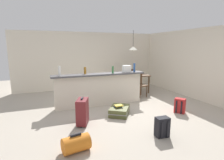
# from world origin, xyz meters

# --- Properties ---
(ground_plane) EXTENTS (13.00, 13.00, 0.05)m
(ground_plane) POSITION_xyz_m (0.00, 0.00, -0.03)
(ground_plane) COLOR #ADA393
(wall_back) EXTENTS (6.60, 0.10, 2.50)m
(wall_back) POSITION_xyz_m (0.00, 3.05, 1.25)
(wall_back) COLOR silver
(wall_back) RESTS_ON ground_plane
(wall_right) EXTENTS (0.10, 6.00, 2.50)m
(wall_right) POSITION_xyz_m (3.05, 0.30, 1.25)
(wall_right) COLOR silver
(wall_right) RESTS_ON ground_plane
(partition_half_wall) EXTENTS (2.80, 0.20, 0.98)m
(partition_half_wall) POSITION_xyz_m (-0.42, 0.43, 0.49)
(partition_half_wall) COLOR silver
(partition_half_wall) RESTS_ON ground_plane
(bar_countertop) EXTENTS (2.96, 0.40, 0.05)m
(bar_countertop) POSITION_xyz_m (-0.42, 0.43, 1.01)
(bar_countertop) COLOR #4C4C51
(bar_countertop) RESTS_ON partition_half_wall
(bottle_white) EXTENTS (0.07, 0.07, 0.28)m
(bottle_white) POSITION_xyz_m (-1.64, 0.41, 1.18)
(bottle_white) COLOR silver
(bottle_white) RESTS_ON bar_countertop
(bottle_amber) EXTENTS (0.07, 0.07, 0.21)m
(bottle_amber) POSITION_xyz_m (-0.87, 0.51, 1.14)
(bottle_amber) COLOR #9E661E
(bottle_amber) RESTS_ON bar_countertop
(bottle_green) EXTENTS (0.06, 0.06, 0.22)m
(bottle_green) POSITION_xyz_m (-0.01, 0.34, 1.15)
(bottle_green) COLOR #2D6B38
(bottle_green) RESTS_ON bar_countertop
(bottle_blue) EXTENTS (0.07, 0.07, 0.29)m
(bottle_blue) POSITION_xyz_m (0.80, 0.43, 1.18)
(bottle_blue) COLOR #284C89
(bottle_blue) RESTS_ON bar_countertop
(grocery_bag) EXTENTS (0.26, 0.18, 0.22)m
(grocery_bag) POSITION_xyz_m (0.53, 0.46, 1.14)
(grocery_bag) COLOR silver
(grocery_bag) RESTS_ON bar_countertop
(dining_table) EXTENTS (1.10, 0.80, 0.74)m
(dining_table) POSITION_xyz_m (1.40, 1.54, 0.65)
(dining_table) COLOR #4C331E
(dining_table) RESTS_ON ground_plane
(dining_chair_near_partition) EXTENTS (0.47, 0.47, 0.93)m
(dining_chair_near_partition) POSITION_xyz_m (1.31, 0.94, 0.52)
(dining_chair_near_partition) COLOR #4C331E
(dining_chair_near_partition) RESTS_ON ground_plane
(dining_chair_far_side) EXTENTS (0.48, 0.48, 0.93)m
(dining_chair_far_side) POSITION_xyz_m (1.39, 2.04, 0.52)
(dining_chair_far_side) COLOR #4C331E
(dining_chair_far_side) RESTS_ON ground_plane
(pendant_lamp) EXTENTS (0.34, 0.34, 0.81)m
(pendant_lamp) POSITION_xyz_m (1.33, 1.55, 1.81)
(pendant_lamp) COLOR black
(suitcase_flat_olive) EXTENTS (0.79, 0.87, 0.22)m
(suitcase_flat_olive) POSITION_xyz_m (-0.16, -0.55, 0.11)
(suitcase_flat_olive) COLOR #51562D
(suitcase_flat_olive) RESTS_ON ground_plane
(backpack_black) EXTENTS (0.29, 0.26, 0.42)m
(backpack_black) POSITION_xyz_m (0.17, -2.02, 0.20)
(backpack_black) COLOR black
(backpack_black) RESTS_ON ground_plane
(duffel_bag_orange) EXTENTS (0.53, 0.38, 0.34)m
(duffel_bag_orange) POSITION_xyz_m (-1.61, -1.95, 0.15)
(duffel_bag_orange) COLOR orange
(duffel_bag_orange) RESTS_ON ground_plane
(backpack_red) EXTENTS (0.33, 0.34, 0.42)m
(backpack_red) POSITION_xyz_m (1.51, -1.04, 0.20)
(backpack_red) COLOR red
(backpack_red) RESTS_ON ground_plane
(suitcase_upright_maroon) EXTENTS (0.39, 0.50, 0.67)m
(suitcase_upright_maroon) POSITION_xyz_m (-1.26, -0.83, 0.33)
(suitcase_upright_maroon) COLOR maroon
(suitcase_upright_maroon) RESTS_ON ground_plane
(book_stack) EXTENTS (0.25, 0.25, 0.07)m
(book_stack) POSITION_xyz_m (-0.20, -0.55, 0.25)
(book_stack) COLOR #334C99
(book_stack) RESTS_ON suitcase_flat_olive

